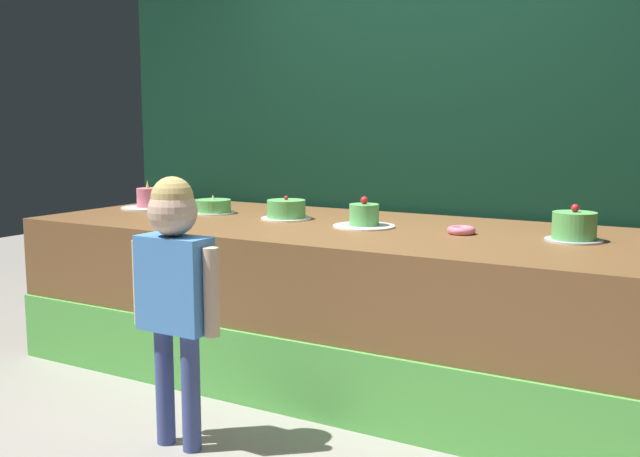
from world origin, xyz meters
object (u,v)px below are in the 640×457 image
Objects in this scene: cake_far_left at (148,201)px; cake_left at (213,207)px; cake_center at (286,210)px; child_figure at (174,275)px; cake_right at (364,218)px; cake_far_right at (574,227)px; donut at (461,230)px.

cake_far_left is 0.54m from cake_left.
child_figure is at bearing -78.42° from cake_center.
cake_right is 1.24× the size of cake_far_right.
cake_right is at bearing -6.72° from cake_center.
cake_left is at bearing 179.73° from cake_center.
cake_center is 0.54m from cake_right.
cake_far_left reaches higher than cake_far_right.
child_figure is 8.19× the size of donut.
cake_far_left reaches higher than donut.
child_figure is at bearing -123.40° from donut.
cake_far_right is at bearing 43.59° from child_figure.
donut is 0.41× the size of cake_far_left.
cake_far_left reaches higher than cake_center.
donut is (0.81, 1.23, 0.09)m from child_figure.
cake_left is 0.98× the size of cake_far_right.
child_figure is 1.25m from cake_right.
cake_center is (-1.07, 0.04, 0.03)m from donut.
donut is 0.54m from cake_far_right.
cake_center is (0.54, -0.00, 0.01)m from cake_left.
cake_center is (-0.26, 1.27, 0.13)m from child_figure.
cake_far_left is 1.04× the size of cake_right.
cake_far_right is (1.35, 1.29, 0.14)m from child_figure.
child_figure is at bearing -57.98° from cake_left.
cake_far_left is (-1.34, 1.28, 0.12)m from child_figure.
cake_far_left is 1.18× the size of cake_center.
cake_far_right reaches higher than cake_left.
cake_center is at bearing -179.59° from cake_far_right.
cake_far_right is at bearing 5.54° from donut.
cake_center reaches higher than donut.
child_figure reaches higher than cake_center.
child_figure is at bearing -102.85° from cake_right.
cake_center is at bearing 101.58° from child_figure.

